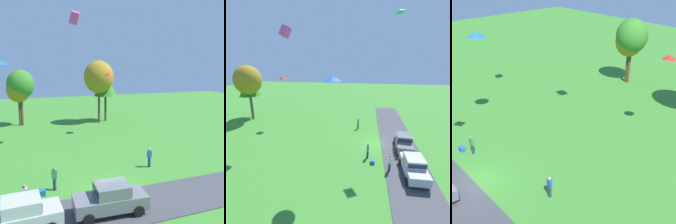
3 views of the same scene
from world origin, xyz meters
TOP-DOWN VIEW (x-y plane):
  - ground_plane at (0.00, 0.00)m, footprint 120.00×120.00m
  - pavement_strip at (0.00, -2.38)m, footprint 36.00×4.40m
  - car_sedan_far_end at (-6.07, -2.71)m, footprint 4.44×2.04m
  - car_sedan_near_entrance at (-0.95, -2.73)m, footprint 4.50×2.18m
  - person_beside_suv at (-3.67, 1.56)m, footprint 0.36×0.24m
  - person_on_lawn at (-5.78, -0.56)m, footprint 0.36×0.24m
  - person_watching_sky at (4.82, 3.08)m, footprint 0.36×0.24m
  - tree_center_back at (-5.39, 24.60)m, footprint 3.46×3.46m
  - tree_lone_near at (-5.07, 24.59)m, footprint 3.94×3.94m
  - tree_far_left at (6.36, 22.44)m, footprint 4.58×4.58m
  - tree_right_of_center at (7.76, 23.37)m, footprint 3.69×3.69m
  - cooler_box at (-4.66, 1.02)m, footprint 0.56×0.40m
  - kite_box_high_left at (0.43, 12.07)m, footprint 1.32×1.45m
  - kite_delta_trailing_tail at (5.42, 15.47)m, footprint 1.08×1.09m

SIDE VIEW (x-z plane):
  - ground_plane at x=0.00m, z-range 0.00..0.00m
  - pavement_strip at x=0.00m, z-range 0.00..0.06m
  - cooler_box at x=-4.66m, z-range 0.00..0.40m
  - person_beside_suv at x=-3.67m, z-range 0.02..1.73m
  - person_on_lawn at x=-5.78m, z-range 0.02..1.73m
  - person_watching_sky at x=4.82m, z-range 0.02..1.73m
  - car_sedan_far_end at x=-6.07m, z-range 0.12..1.96m
  - car_sedan_near_entrance at x=-0.95m, z-range 0.12..1.96m
  - tree_center_back at x=-5.39m, z-range 1.71..9.02m
  - tree_right_of_center at x=7.76m, z-range 2.01..9.79m
  - tree_lone_near at x=-5.07m, z-range 1.96..10.27m
  - tree_far_left at x=6.36m, z-range 2.29..11.96m
  - kite_delta_trailing_tail at x=5.42m, z-range 7.55..7.98m
  - kite_box_high_left at x=0.43m, z-range 13.02..14.65m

